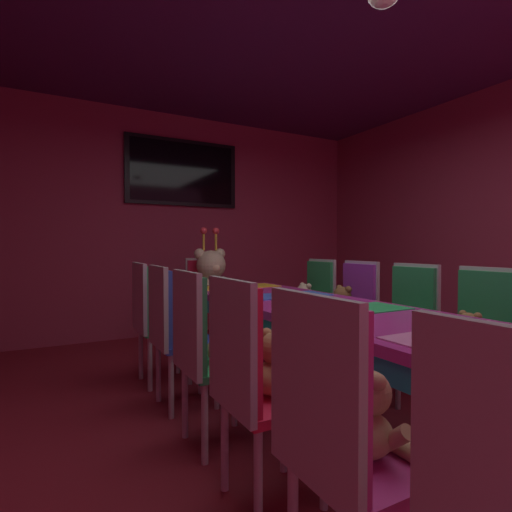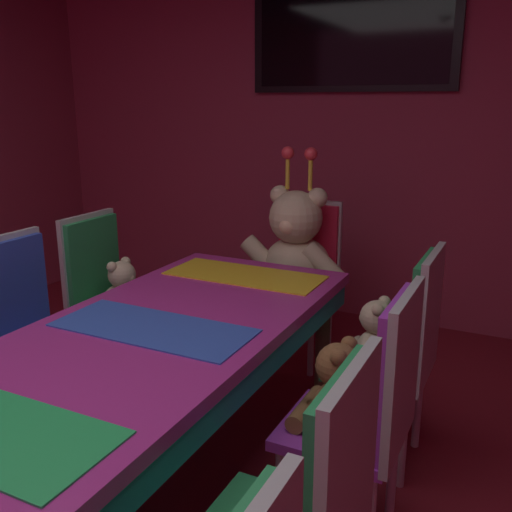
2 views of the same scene
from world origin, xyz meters
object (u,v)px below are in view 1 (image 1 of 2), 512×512
(teddy_left_2, at_px, (277,367))
(throne_chair, at_px, (206,293))
(chair_right_5, at_px, (316,298))
(teddy_left_1, at_px, (370,419))
(chair_right_2, at_px, (482,329))
(wall_tv, at_px, (183,173))
(chair_left_5, at_px, (149,311))
(teddy_left_3, at_px, (224,342))
(chair_left_1, at_px, (334,423))
(king_teddy_bear, at_px, (211,282))
(chair_left_2, at_px, (248,369))
(chair_right_3, at_px, (409,315))
(banquet_table, at_px, (349,324))
(teddy_right_5, at_px, (304,300))
(chair_left_4, at_px, (169,322))
(chair_right_4, at_px, (355,305))
(teddy_right_4, at_px, (342,307))
(chair_left_3, at_px, (200,341))
(teddy_right_2, at_px, (468,336))
(teddy_left_5, at_px, (167,311))

(teddy_left_2, height_order, throne_chair, throne_chair)
(chair_right_5, bearing_deg, teddy_left_1, 56.53)
(chair_right_2, relative_size, wall_tv, 0.68)
(chair_left_5, bearing_deg, teddy_left_3, -82.79)
(chair_left_1, relative_size, king_teddy_bear, 1.15)
(chair_left_2, bearing_deg, chair_right_3, 19.25)
(banquet_table, xyz_separation_m, chair_left_5, (-0.83, 1.42, -0.06))
(teddy_right_5, bearing_deg, chair_right_2, 95.40)
(chair_left_2, height_order, chair_left_4, same)
(chair_right_2, bearing_deg, teddy_left_2, 0.66)
(teddy_left_2, relative_size, king_teddy_bear, 0.36)
(chair_right_4, distance_m, wall_tv, 2.80)
(chair_left_1, distance_m, chair_left_4, 1.75)
(chair_right_3, xyz_separation_m, chair_right_4, (0.00, 0.59, 0.00))
(teddy_left_2, xyz_separation_m, chair_left_4, (-0.14, 1.18, 0.01))
(teddy_left_3, distance_m, teddy_right_5, 1.79)
(chair_right_3, height_order, king_teddy_bear, king_teddy_bear)
(chair_left_1, height_order, chair_right_4, same)
(chair_left_4, bearing_deg, teddy_right_4, -0.31)
(teddy_left_1, relative_size, chair_left_4, 0.30)
(chair_left_3, distance_m, teddy_right_2, 1.63)
(chair_right_5, relative_size, king_teddy_bear, 1.15)
(teddy_right_4, xyz_separation_m, throne_chair, (-0.69, 1.46, 0.00))
(teddy_right_2, distance_m, throne_chair, 2.70)
(teddy_right_5, bearing_deg, teddy_right_4, 90.95)
(teddy_left_2, bearing_deg, teddy_left_3, 90.37)
(teddy_left_3, relative_size, teddy_left_5, 0.90)
(teddy_left_2, distance_m, teddy_left_5, 1.73)
(teddy_left_5, relative_size, throne_chair, 0.32)
(chair_right_5, distance_m, teddy_right_5, 0.14)
(chair_left_4, height_order, throne_chair, same)
(teddy_left_3, relative_size, chair_left_4, 0.29)
(teddy_right_4, height_order, wall_tv, wall_tv)
(teddy_left_2, xyz_separation_m, teddy_left_5, (-0.01, 1.73, 0.00))
(chair_left_3, bearing_deg, teddy_left_3, 0.00)
(teddy_left_3, xyz_separation_m, teddy_right_4, (1.38, 0.60, 0.02))
(teddy_left_1, relative_size, wall_tv, 0.21)
(chair_right_5, bearing_deg, teddy_right_5, -0.00)
(teddy_left_2, distance_m, chair_right_2, 1.53)
(teddy_left_3, height_order, chair_right_2, chair_right_2)
(teddy_left_5, distance_m, teddy_right_2, 2.20)
(chair_left_3, relative_size, throne_chair, 1.00)
(chair_right_5, bearing_deg, chair_left_5, -0.19)
(chair_left_5, xyz_separation_m, teddy_left_5, (0.14, -0.00, -0.01))
(wall_tv, bearing_deg, throne_chair, -90.00)
(teddy_left_1, bearing_deg, chair_left_5, 93.49)
(teddy_left_3, height_order, chair_right_3, chair_right_3)
(banquet_table, xyz_separation_m, teddy_left_1, (-0.69, -0.88, -0.08))
(banquet_table, relative_size, teddy_left_5, 11.25)
(teddy_right_2, relative_size, chair_right_5, 0.28)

